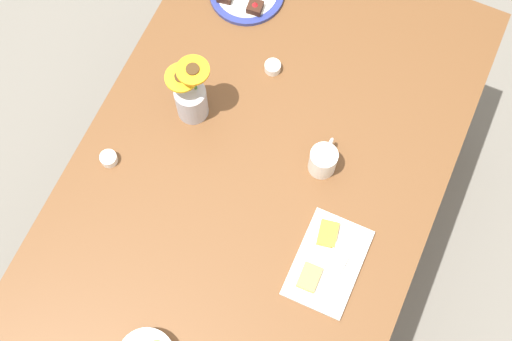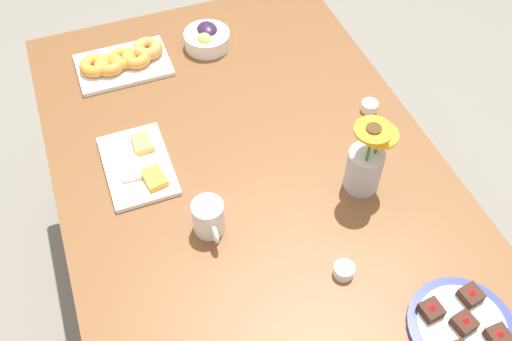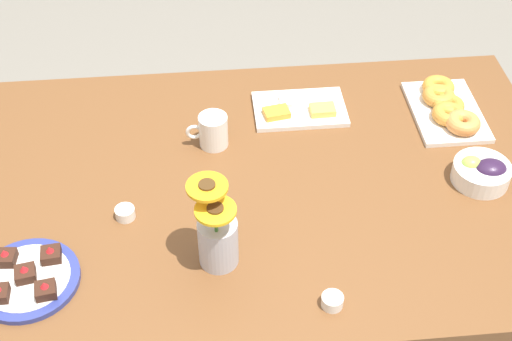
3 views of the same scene
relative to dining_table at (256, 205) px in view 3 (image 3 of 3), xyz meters
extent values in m
cube|color=brown|center=(0.00, 0.00, 0.07)|extent=(1.60, 1.00, 0.04)
cube|color=brown|center=(-0.72, -0.42, -0.30)|extent=(0.07, 0.07, 0.70)
cube|color=brown|center=(0.72, -0.42, -0.30)|extent=(0.07, 0.07, 0.70)
cylinder|color=white|center=(0.10, -0.16, 0.13)|extent=(0.08, 0.08, 0.09)
cylinder|color=brown|center=(0.10, -0.16, 0.17)|extent=(0.07, 0.07, 0.00)
torus|color=white|center=(0.15, -0.16, 0.13)|extent=(0.05, 0.01, 0.05)
cylinder|color=white|center=(-0.57, 0.05, 0.11)|extent=(0.15, 0.15, 0.05)
ellipsoid|color=#2D1938|center=(-0.59, 0.05, 0.13)|extent=(0.08, 0.07, 0.04)
ellipsoid|color=#9EC14C|center=(-0.54, 0.03, 0.13)|extent=(0.05, 0.04, 0.04)
cube|color=white|center=(-0.15, -0.28, 0.09)|extent=(0.26, 0.17, 0.01)
cube|color=#EFB74C|center=(-0.21, -0.25, 0.11)|extent=(0.07, 0.05, 0.02)
cube|color=white|center=(-0.13, -0.30, 0.11)|extent=(0.08, 0.06, 0.01)
cube|color=orange|center=(-0.08, -0.25, 0.11)|extent=(0.08, 0.06, 0.02)
cube|color=white|center=(-0.56, -0.23, 0.09)|extent=(0.19, 0.28, 0.01)
torus|color=orange|center=(-0.56, -0.31, 0.12)|extent=(0.12, 0.12, 0.04)
torus|color=orange|center=(-0.55, -0.27, 0.12)|extent=(0.13, 0.13, 0.04)
torus|color=#C78730|center=(-0.57, -0.23, 0.12)|extent=(0.09, 0.09, 0.03)
torus|color=orange|center=(-0.55, -0.18, 0.12)|extent=(0.12, 0.12, 0.04)
torus|color=#D68442|center=(-0.58, -0.14, 0.12)|extent=(0.13, 0.13, 0.04)
cylinder|color=white|center=(-0.13, 0.40, 0.10)|extent=(0.05, 0.05, 0.03)
cylinder|color=#C68923|center=(-0.13, 0.40, 0.11)|extent=(0.04, 0.04, 0.01)
cylinder|color=white|center=(0.33, 0.09, 0.10)|extent=(0.05, 0.05, 0.03)
cylinder|color=maroon|center=(0.33, 0.09, 0.11)|extent=(0.04, 0.04, 0.01)
cylinder|color=navy|center=(0.54, 0.27, 0.09)|extent=(0.23, 0.23, 0.01)
cylinder|color=white|center=(0.54, 0.27, 0.09)|extent=(0.19, 0.19, 0.01)
cube|color=#381E14|center=(0.49, 0.32, 0.11)|extent=(0.05, 0.05, 0.02)
cone|color=red|center=(0.49, 0.32, 0.13)|extent=(0.02, 0.02, 0.01)
cube|color=#381E14|center=(0.49, 0.22, 0.11)|extent=(0.05, 0.05, 0.02)
cone|color=red|center=(0.49, 0.22, 0.13)|extent=(0.02, 0.02, 0.01)
cube|color=#381E14|center=(0.59, 0.22, 0.11)|extent=(0.05, 0.05, 0.02)
cone|color=red|center=(0.59, 0.22, 0.13)|extent=(0.02, 0.02, 0.01)
cube|color=#381E14|center=(0.54, 0.27, 0.11)|extent=(0.05, 0.05, 0.02)
cone|color=red|center=(0.54, 0.27, 0.13)|extent=(0.02, 0.02, 0.01)
cylinder|color=#B2B2BC|center=(0.11, 0.25, 0.15)|extent=(0.09, 0.09, 0.12)
cylinder|color=#3D702D|center=(0.13, 0.24, 0.26)|extent=(0.01, 0.01, 0.10)
cylinder|color=orange|center=(0.13, 0.24, 0.31)|extent=(0.09, 0.09, 0.01)
cylinder|color=#472D14|center=(0.13, 0.24, 0.32)|extent=(0.04, 0.04, 0.01)
cylinder|color=#3D702D|center=(0.11, 0.27, 0.24)|extent=(0.01, 0.01, 0.06)
cylinder|color=yellow|center=(0.11, 0.27, 0.27)|extent=(0.09, 0.09, 0.01)
cylinder|color=#472D14|center=(0.11, 0.27, 0.28)|extent=(0.04, 0.04, 0.01)
camera|label=1|loc=(-0.63, -0.28, 1.96)|focal=50.00mm
camera|label=2|loc=(0.86, -0.32, 1.25)|focal=40.00mm
camera|label=3|loc=(0.12, 1.30, 1.35)|focal=50.00mm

